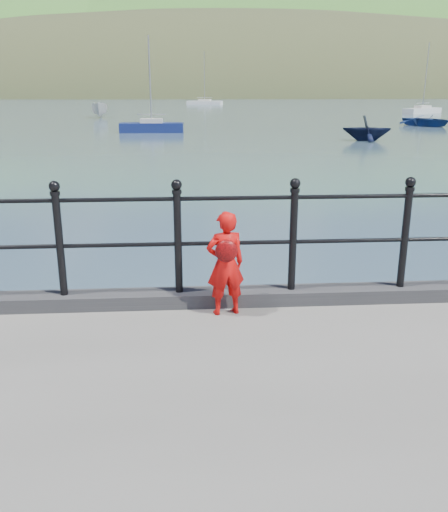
{
  "coord_description": "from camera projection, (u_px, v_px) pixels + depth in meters",
  "views": [
    {
      "loc": [
        -0.5,
        -5.54,
        3.22
      ],
      "look_at": [
        -0.13,
        -0.2,
        1.55
      ],
      "focal_mm": 38.0,
      "sensor_mm": 36.0,
      "label": 1
    }
  ],
  "objects": [
    {
      "name": "ground",
      "position": [
        234.0,
        378.0,
        6.27
      ],
      "size": [
        600.0,
        600.0,
        0.0
      ],
      "primitive_type": "plane",
      "color": "#2D4251",
      "rests_on": "ground"
    },
    {
      "name": "kerb",
      "position": [
        236.0,
        297.0,
        5.81
      ],
      "size": [
        60.0,
        0.3,
        0.15
      ],
      "primitive_type": "cube",
      "color": "#28282B",
      "rests_on": "quay"
    },
    {
      "name": "railing",
      "position": [
        236.0,
        229.0,
        5.58
      ],
      "size": [
        18.11,
        0.11,
        1.2
      ],
      "color": "black",
      "rests_on": "kerb"
    },
    {
      "name": "far_shore",
      "position": [
        273.0,
        147.0,
        243.49
      ],
      "size": [
        830.0,
        200.0,
        156.0
      ],
      "color": "#333A21",
      "rests_on": "ground"
    },
    {
      "name": "child",
      "position": [
        225.0,
        263.0,
        5.41
      ],
      "size": [
        0.44,
        0.35,
        1.07
      ],
      "rotation": [
        0.0,
        0.0,
        3.36
      ],
      "color": "red",
      "rests_on": "quay"
    },
    {
      "name": "launch_blue",
      "position": [
        427.0,
        120.0,
        46.62
      ],
      "size": [
        4.91,
        5.59,
        0.96
      ],
      "primitive_type": "imported",
      "rotation": [
        0.0,
        0.0,
        0.41
      ],
      "color": "navy",
      "rests_on": "ground"
    },
    {
      "name": "launch_white",
      "position": [
        100.0,
        110.0,
        59.31
      ],
      "size": [
        1.96,
        4.52,
        1.7
      ],
      "primitive_type": "imported",
      "rotation": [
        0.0,
        0.0,
        0.07
      ],
      "color": "beige",
      "rests_on": "ground"
    },
    {
      "name": "launch_navy",
      "position": [
        367.0,
        128.0,
        33.75
      ],
      "size": [
        3.38,
        3.08,
        1.54
      ],
      "primitive_type": "imported",
      "rotation": [
        0.0,
        0.0,
        1.36
      ],
      "color": "black",
      "rests_on": "ground"
    },
    {
      "name": "sailboat_far",
      "position": [
        422.0,
        111.0,
        68.55
      ],
      "size": [
        5.93,
        4.66,
        8.64
      ],
      "rotation": [
        0.0,
        0.0,
        0.58
      ],
      "color": "silver",
      "rests_on": "ground"
    },
    {
      "name": "sailboat_port",
      "position": [
        152.0,
        128.0,
        40.06
      ],
      "size": [
        4.69,
        1.64,
        6.94
      ],
      "rotation": [
        0.0,
        0.0,
        -0.03
      ],
      "color": "navy",
      "rests_on": "ground"
    },
    {
      "name": "sailboat_deep",
      "position": [
        205.0,
        103.0,
        103.76
      ],
      "size": [
        6.98,
        3.9,
        9.81
      ],
      "rotation": [
        0.0,
        0.0,
        -0.3
      ],
      "color": "white",
      "rests_on": "ground"
    }
  ]
}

